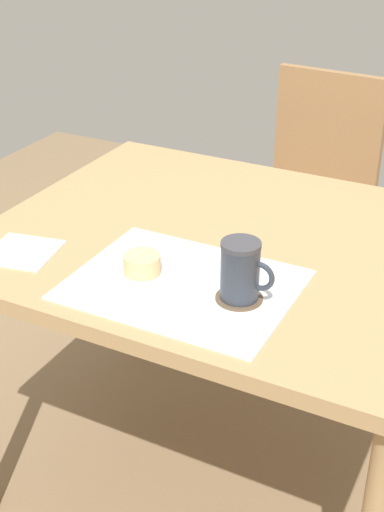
# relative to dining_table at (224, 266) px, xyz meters

# --- Properties ---
(ground_plane) EXTENTS (4.40, 4.40, 0.02)m
(ground_plane) POSITION_rel_dining_table_xyz_m (0.00, 0.00, -0.68)
(ground_plane) COLOR #846B4C
(dining_table) EXTENTS (1.10, 0.92, 0.75)m
(dining_table) POSITION_rel_dining_table_xyz_m (0.00, 0.00, 0.00)
(dining_table) COLOR tan
(dining_table) RESTS_ON ground_plane
(wooden_chair) EXTENTS (0.45, 0.45, 0.92)m
(wooden_chair) POSITION_rel_dining_table_xyz_m (-0.06, 0.85, -0.18)
(wooden_chair) COLOR #997047
(wooden_chair) RESTS_ON ground_plane
(placemat) EXTENTS (0.46, 0.36, 0.00)m
(placemat) POSITION_rel_dining_table_xyz_m (0.02, -0.24, 0.08)
(placemat) COLOR white
(placemat) RESTS_ON dining_table
(pastry_plate) EXTENTS (0.17, 0.17, 0.01)m
(pastry_plate) POSITION_rel_dining_table_xyz_m (-0.07, -0.26, 0.09)
(pastry_plate) COLOR white
(pastry_plate) RESTS_ON placemat
(pastry) EXTENTS (0.08, 0.08, 0.04)m
(pastry) POSITION_rel_dining_table_xyz_m (-0.07, -0.26, 0.12)
(pastry) COLOR #E5BC7F
(pastry) RESTS_ON pastry_plate
(coffee_coaster) EXTENTS (0.10, 0.10, 0.00)m
(coffee_coaster) POSITION_rel_dining_table_xyz_m (0.14, -0.25, 0.09)
(coffee_coaster) COLOR brown
(coffee_coaster) RESTS_ON placemat
(coffee_mug) EXTENTS (0.11, 0.08, 0.12)m
(coffee_mug) POSITION_rel_dining_table_xyz_m (0.15, -0.25, 0.15)
(coffee_mug) COLOR #2D333D
(coffee_mug) RESTS_ON coffee_coaster
(paper_napkin) EXTENTS (0.18, 0.18, 0.00)m
(paper_napkin) POSITION_rel_dining_table_xyz_m (-0.37, -0.28, 0.08)
(paper_napkin) COLOR silver
(paper_napkin) RESTS_ON dining_table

